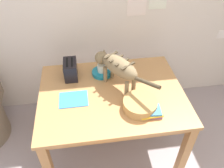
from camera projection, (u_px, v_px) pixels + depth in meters
name	position (u px, v px, depth m)	size (l,w,h in m)	color
wall_rear	(101.00, 3.00, 2.27)	(4.25, 0.11, 2.50)	silver
dining_table	(112.00, 99.00, 2.08)	(1.28, 0.97, 0.74)	#BA834D
cat	(117.00, 66.00, 1.96)	(0.45, 0.63, 0.30)	olive
saucer_bowl	(102.00, 73.00, 2.21)	(0.19, 0.19, 0.04)	teal
coffee_mug	(102.00, 68.00, 2.17)	(0.12, 0.08, 0.08)	white
magazine	(74.00, 99.00, 1.96)	(0.24, 0.19, 0.01)	#3581CB
book_stack	(150.00, 112.00, 1.82)	(0.19, 0.14, 0.05)	#9054A6
wicker_basket	(140.00, 105.00, 1.85)	(0.28, 0.28, 0.09)	tan
toaster	(71.00, 70.00, 2.14)	(0.12, 0.20, 0.18)	black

